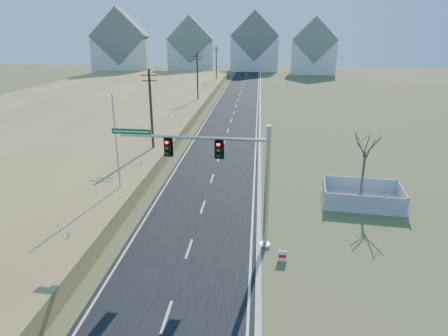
# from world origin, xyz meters

# --- Properties ---
(ground) EXTENTS (260.00, 260.00, 0.00)m
(ground) POSITION_xyz_m (0.00, 0.00, 0.00)
(ground) COLOR #4A5328
(ground) RESTS_ON ground
(road) EXTENTS (8.00, 180.00, 0.06)m
(road) POSITION_xyz_m (0.00, 50.00, 0.03)
(road) COLOR black
(road) RESTS_ON ground
(curb) EXTENTS (0.30, 180.00, 0.18)m
(curb) POSITION_xyz_m (4.15, 50.00, 0.09)
(curb) COLOR #B2AFA8
(curb) RESTS_ON ground
(reed_marsh) EXTENTS (38.00, 110.00, 1.30)m
(reed_marsh) POSITION_xyz_m (-24.00, 40.00, 0.65)
(reed_marsh) COLOR #AA914D
(reed_marsh) RESTS_ON ground
(utility_pole_near) EXTENTS (1.80, 0.26, 9.00)m
(utility_pole_near) POSITION_xyz_m (-6.50, 15.00, 4.68)
(utility_pole_near) COLOR #422D1E
(utility_pole_near) RESTS_ON ground
(utility_pole_mid) EXTENTS (1.80, 0.26, 9.00)m
(utility_pole_mid) POSITION_xyz_m (-6.50, 45.00, 4.68)
(utility_pole_mid) COLOR #422D1E
(utility_pole_mid) RESTS_ON ground
(utility_pole_far) EXTENTS (1.80, 0.26, 9.00)m
(utility_pole_far) POSITION_xyz_m (-6.50, 75.00, 4.68)
(utility_pole_far) COLOR #422D1E
(utility_pole_far) RESTS_ON ground
(condo_nw) EXTENTS (17.69, 13.38, 19.05)m
(condo_nw) POSITION_xyz_m (-38.00, 100.00, 7.70)
(condo_nw) COLOR silver
(condo_nw) RESTS_ON ground
(condo_nnw) EXTENTS (14.93, 11.17, 17.03)m
(condo_nnw) POSITION_xyz_m (-18.00, 108.00, 6.94)
(condo_nnw) COLOR silver
(condo_nnw) RESTS_ON ground
(condo_n) EXTENTS (15.27, 10.20, 18.54)m
(condo_n) POSITION_xyz_m (2.00, 112.00, 7.61)
(condo_n) COLOR silver
(condo_n) RESTS_ON ground
(condo_ne) EXTENTS (14.12, 10.51, 16.52)m
(condo_ne) POSITION_xyz_m (20.00, 104.00, 6.84)
(condo_ne) COLOR silver
(condo_ne) RESTS_ON ground
(traffic_signal_mast) EXTENTS (9.40, 0.97, 7.49)m
(traffic_signal_mast) POSITION_xyz_m (2.62, -1.14, 4.57)
(traffic_signal_mast) COLOR #9EA0A5
(traffic_signal_mast) RESTS_ON ground
(fence_enclosure) EXTENTS (6.35, 4.70, 1.35)m
(fence_enclosure) POSITION_xyz_m (11.89, 5.94, 0.27)
(fence_enclosure) COLOR #B7B5AD
(fence_enclosure) RESTS_ON ground
(open_sign) EXTENTS (0.53, 0.07, 0.66)m
(open_sign) POSITION_xyz_m (5.47, -2.83, 0.35)
(open_sign) COLOR white
(open_sign) RESTS_ON ground
(flagpole) EXTENTS (0.37, 0.37, 8.28)m
(flagpole) POSITION_xyz_m (-6.24, 4.24, 3.30)
(flagpole) COLOR #B7B5AD
(flagpole) RESTS_ON ground
(bare_tree) EXTENTS (2.18, 2.18, 5.79)m
(bare_tree) POSITION_xyz_m (11.71, 5.78, 4.67)
(bare_tree) COLOR #4C3F33
(bare_tree) RESTS_ON ground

